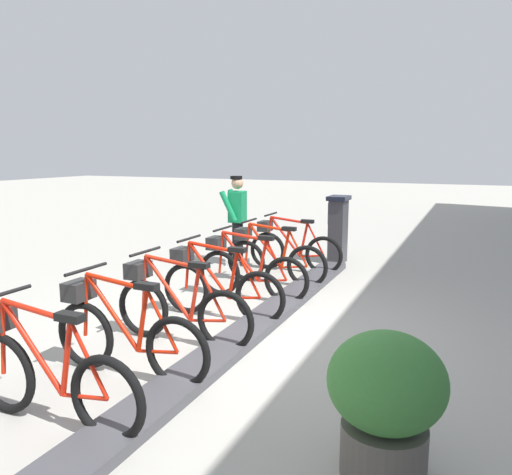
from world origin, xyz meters
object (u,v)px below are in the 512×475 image
(bike_docked_1, at_px, (271,257))
(planter_bush, at_px, (386,397))
(bike_docked_5, at_px, (122,333))
(bike_docked_4, at_px, (177,305))
(bike_docked_6, at_px, (44,372))
(bike_docked_2, at_px, (247,270))
(bike_docked_3, at_px, (217,285))
(payment_kiosk, at_px, (338,228))
(bike_docked_0, at_px, (291,247))
(worker_near_rack, at_px, (237,217))

(bike_docked_1, xyz_separation_m, planter_bush, (-2.49, 4.16, 0.11))
(bike_docked_5, bearing_deg, bike_docked_4, -90.00)
(bike_docked_1, xyz_separation_m, bike_docked_6, (0.00, 4.60, 0.00))
(bike_docked_2, height_order, bike_docked_4, same)
(bike_docked_1, relative_size, bike_docked_4, 1.00)
(bike_docked_2, bearing_deg, bike_docked_6, 90.00)
(bike_docked_1, bearing_deg, bike_docked_3, 90.00)
(bike_docked_1, distance_m, bike_docked_5, 3.68)
(payment_kiosk, xyz_separation_m, bike_docked_4, (0.57, 4.70, -0.24))
(bike_docked_2, xyz_separation_m, bike_docked_5, (0.00, 2.76, 0.00))
(payment_kiosk, height_order, bike_docked_0, payment_kiosk)
(bike_docked_6, bearing_deg, payment_kiosk, -95.00)
(bike_docked_0, relative_size, planter_bush, 1.77)
(planter_bush, bearing_deg, bike_docked_3, -43.01)
(bike_docked_2, distance_m, worker_near_rack, 2.25)
(bike_docked_0, relative_size, worker_near_rack, 1.04)
(payment_kiosk, height_order, bike_docked_3, payment_kiosk)
(worker_near_rack, distance_m, planter_bush, 6.29)
(bike_docked_0, height_order, bike_docked_3, same)
(worker_near_rack, bearing_deg, bike_docked_2, 119.83)
(bike_docked_6, relative_size, worker_near_rack, 1.04)
(payment_kiosk, height_order, bike_docked_2, payment_kiosk)
(bike_docked_0, xyz_separation_m, planter_bush, (-2.49, 5.08, 0.11))
(bike_docked_3, distance_m, bike_docked_6, 2.76)
(payment_kiosk, relative_size, bike_docked_3, 0.74)
(bike_docked_2, xyz_separation_m, bike_docked_6, (0.00, 3.68, 0.00))
(worker_near_rack, bearing_deg, bike_docked_0, 176.30)
(worker_near_rack, bearing_deg, bike_docked_6, 101.09)
(payment_kiosk, height_order, bike_docked_6, payment_kiosk)
(payment_kiosk, xyz_separation_m, worker_near_rack, (1.67, 0.95, 0.24))
(bike_docked_3, height_order, worker_near_rack, worker_near_rack)
(bike_docked_0, bearing_deg, payment_kiosk, -119.35)
(bike_docked_3, distance_m, bike_docked_5, 1.84)
(payment_kiosk, height_order, bike_docked_4, payment_kiosk)
(bike_docked_1, height_order, bike_docked_2, same)
(bike_docked_2, relative_size, bike_docked_4, 1.00)
(bike_docked_2, relative_size, bike_docked_5, 1.00)
(bike_docked_3, xyz_separation_m, bike_docked_6, (0.00, 2.76, 0.00))
(bike_docked_6, distance_m, worker_near_rack, 5.72)
(bike_docked_4, distance_m, bike_docked_6, 1.84)
(bike_docked_1, xyz_separation_m, bike_docked_5, (0.00, 3.68, 0.00))
(bike_docked_4, relative_size, bike_docked_5, 1.00)
(bike_docked_5, relative_size, bike_docked_6, 1.00)
(bike_docked_6, xyz_separation_m, planter_bush, (-2.49, -0.44, 0.11))
(bike_docked_0, bearing_deg, bike_docked_3, 90.00)
(worker_near_rack, xyz_separation_m, planter_bush, (-3.58, 5.15, -0.37))
(bike_docked_3, height_order, bike_docked_5, same)
(bike_docked_1, xyz_separation_m, bike_docked_2, (0.00, 0.92, 0.00))
(bike_docked_2, xyz_separation_m, worker_near_rack, (1.10, -1.91, 0.48))
(bike_docked_1, xyz_separation_m, bike_docked_4, (0.00, 2.76, 0.00))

